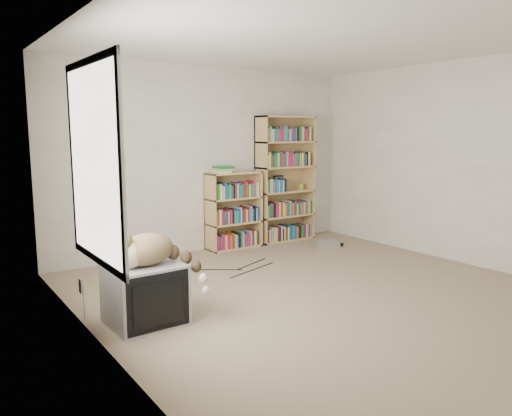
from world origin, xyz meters
TOP-DOWN VIEW (x-y plane):
  - floor at (0.00, 0.00)m, footprint 4.50×5.00m
  - wall_back at (0.00, 2.50)m, footprint 4.50×0.02m
  - wall_left at (-2.25, 0.00)m, footprint 0.02×5.00m
  - wall_right at (2.25, 0.00)m, footprint 0.02×5.00m
  - ceiling at (0.00, 0.00)m, footprint 4.50×5.00m
  - window at (-2.24, 0.20)m, footprint 0.02×1.22m
  - crt_tv at (-1.80, 0.41)m, footprint 0.62×0.57m
  - cat at (-1.73, 0.33)m, footprint 0.79×0.53m
  - bookcase_tall at (1.22, 2.36)m, footprint 0.93×0.30m
  - bookcase_short at (0.31, 2.36)m, footprint 0.78×0.30m
  - book_stack at (0.12, 2.32)m, footprint 0.22×0.28m
  - green_mug at (1.51, 2.34)m, footprint 0.08×0.08m
  - framed_print at (1.18, 2.44)m, footprint 0.17×0.05m
  - dvd_player at (1.43, 1.66)m, footprint 0.41×0.36m
  - wall_outlet at (-2.24, 0.76)m, footprint 0.01×0.08m
  - floor_cables at (-0.24, 1.50)m, footprint 1.20×0.70m

SIDE VIEW (x-z plane):
  - floor at x=0.00m, z-range -0.01..0.01m
  - floor_cables at x=-0.24m, z-range 0.00..0.01m
  - dvd_player at x=1.43m, z-range 0.00..0.08m
  - crt_tv at x=-1.80m, z-range 0.00..0.52m
  - wall_outlet at x=-2.24m, z-range 0.26..0.39m
  - bookcase_short at x=0.31m, z-range -0.04..1.03m
  - cat at x=-1.73m, z-range 0.32..0.92m
  - green_mug at x=1.51m, z-range 0.76..0.84m
  - framed_print at x=1.18m, z-range 0.76..0.98m
  - bookcase_tall at x=1.22m, z-range -0.05..1.80m
  - book_stack at x=0.12m, z-range 1.07..1.17m
  - wall_back at x=0.00m, z-range 0.00..2.50m
  - wall_left at x=-2.25m, z-range 0.00..2.50m
  - wall_right at x=2.25m, z-range 0.00..2.50m
  - window at x=-2.24m, z-range 0.64..2.16m
  - ceiling at x=0.00m, z-range 2.49..2.51m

